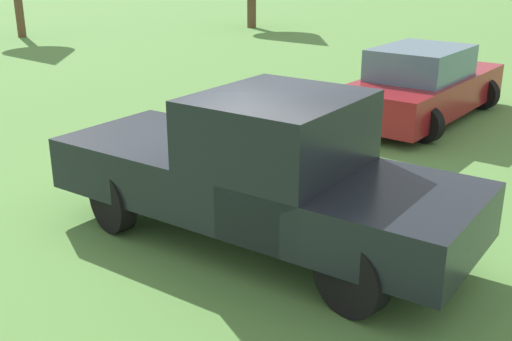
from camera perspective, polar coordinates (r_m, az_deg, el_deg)
name	(u,v)px	position (r m, az deg, el deg)	size (l,w,h in m)	color
ground_plane	(236,218)	(8.15, -1.83, -4.33)	(80.00, 80.00, 0.00)	#54843D
pickup_truck	(265,169)	(7.09, 0.86, 0.16)	(5.35, 2.94, 1.82)	black
sedan_near	(422,86)	(13.11, 14.92, 7.46)	(2.71, 4.92, 1.48)	black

